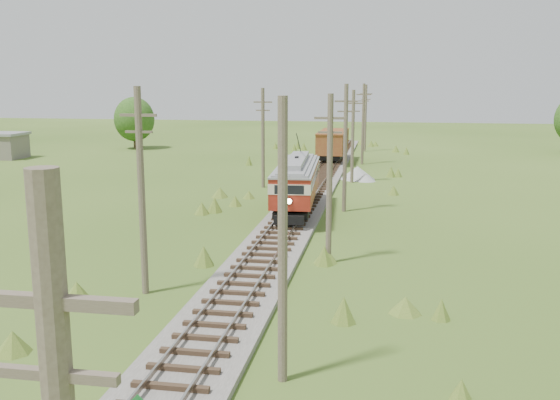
# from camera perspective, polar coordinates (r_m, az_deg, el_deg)

# --- Properties ---
(railbed_main) EXTENTS (3.60, 96.00, 0.57)m
(railbed_main) POSITION_cam_1_polar(r_m,az_deg,el_deg) (48.08, 2.32, 0.05)
(railbed_main) COLOR #605B54
(railbed_main) RESTS_ON ground
(streetcar) EXTENTS (3.33, 11.44, 5.18)m
(streetcar) POSITION_cam_1_polar(r_m,az_deg,el_deg) (43.13, 1.53, 1.85)
(streetcar) COLOR black
(streetcar) RESTS_ON ground
(gondola) EXTENTS (3.06, 9.15, 3.03)m
(gondola) POSITION_cam_1_polar(r_m,az_deg,el_deg) (71.47, 4.85, 5.20)
(gondola) COLOR black
(gondola) RESTS_ON ground
(gravel_pile) EXTENTS (3.42, 3.62, 1.24)m
(gravel_pile) POSITION_cam_1_polar(r_m,az_deg,el_deg) (59.39, 7.21, 2.43)
(gravel_pile) COLOR gray
(gravel_pile) RESTS_ON ground
(utility_pole_r_1) EXTENTS (0.30, 0.30, 8.80)m
(utility_pole_r_1) POSITION_cam_1_polar(r_m,az_deg,el_deg) (18.71, 0.24, -4.07)
(utility_pole_r_1) COLOR brown
(utility_pole_r_1) RESTS_ON ground
(utility_pole_r_2) EXTENTS (1.60, 0.30, 8.60)m
(utility_pole_r_2) POSITION_cam_1_polar(r_m,az_deg,el_deg) (31.33, 4.55, 2.03)
(utility_pole_r_2) COLOR brown
(utility_pole_r_2) RESTS_ON ground
(utility_pole_r_3) EXTENTS (1.60, 0.30, 9.00)m
(utility_pole_r_3) POSITION_cam_1_polar(r_m,az_deg,el_deg) (44.16, 5.99, 4.85)
(utility_pole_r_3) COLOR brown
(utility_pole_r_3) RESTS_ON ground
(utility_pole_r_4) EXTENTS (1.60, 0.30, 8.40)m
(utility_pole_r_4) POSITION_cam_1_polar(r_m,az_deg,el_deg) (57.12, 6.67, 5.89)
(utility_pole_r_4) COLOR brown
(utility_pole_r_4) RESTS_ON ground
(utility_pole_r_5) EXTENTS (1.60, 0.30, 8.90)m
(utility_pole_r_5) POSITION_cam_1_polar(r_m,az_deg,el_deg) (70.03, 7.60, 6.98)
(utility_pole_r_5) COLOR brown
(utility_pole_r_5) RESTS_ON ground
(utility_pole_r_6) EXTENTS (1.60, 0.30, 8.70)m
(utility_pole_r_6) POSITION_cam_1_polar(r_m,az_deg,el_deg) (83.02, 7.83, 7.50)
(utility_pole_r_6) COLOR brown
(utility_pole_r_6) RESTS_ON ground
(utility_pole_l_a) EXTENTS (1.60, 0.30, 9.00)m
(utility_pole_l_a) POSITION_cam_1_polar(r_m,az_deg,el_deg) (27.27, -12.56, 0.91)
(utility_pole_l_a) COLOR brown
(utility_pole_l_a) RESTS_ON ground
(utility_pole_l_b) EXTENTS (1.60, 0.30, 8.60)m
(utility_pole_l_b) POSITION_cam_1_polar(r_m,az_deg,el_deg) (54.09, -1.57, 5.79)
(utility_pole_l_b) COLOR brown
(utility_pole_l_b) RESTS_ON ground
(tree_mid_a) EXTENTS (5.46, 5.46, 7.03)m
(tree_mid_a) POSITION_cam_1_polar(r_m,az_deg,el_deg) (87.88, -13.18, 7.21)
(tree_mid_a) COLOR #38281C
(tree_mid_a) RESTS_ON ground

